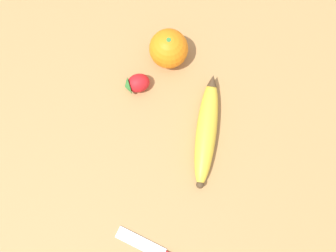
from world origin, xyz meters
name	(u,v)px	position (x,y,z in m)	size (l,w,h in m)	color
ground_plane	(136,164)	(0.00, 0.00, 0.00)	(3.00, 3.00, 0.00)	#A87A47
banana	(206,130)	(-0.14, -0.04, 0.02)	(0.09, 0.22, 0.04)	gold
orange	(169,49)	(-0.09, -0.21, 0.04)	(0.08, 0.08, 0.08)	orange
strawberry	(137,84)	(-0.02, -0.15, 0.02)	(0.05, 0.04, 0.04)	red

